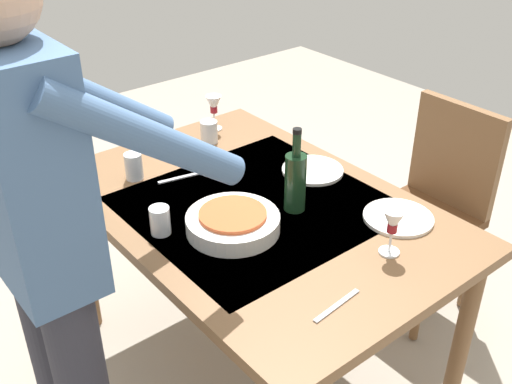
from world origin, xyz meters
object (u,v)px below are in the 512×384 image
object	(u,v)px
wine_bottle	(295,180)
water_cup_near_left	(209,132)
wine_glass_left	(214,106)
water_cup_far_left	(160,221)
dinner_plate_far	(313,170)
person_server	(48,243)
dining_table	(256,224)
serving_bowl_pasta	(233,222)
chair_near	(435,197)
water_cup_near_right	(134,166)
wine_glass_right	(393,224)
dinner_plate_near	(398,218)

from	to	relation	value
wine_bottle	water_cup_near_left	bearing A→B (deg)	-6.98
wine_glass_left	water_cup_far_left	xyz separation A→B (m)	(-0.53, 0.59, -0.06)
water_cup_near_left	dinner_plate_far	bearing A→B (deg)	-161.20
person_server	water_cup_near_left	size ratio (longest dim) A/B	18.59
dining_table	serving_bowl_pasta	xyz separation A→B (m)	(-0.08, 0.16, 0.11)
wine_bottle	dinner_plate_far	bearing A→B (deg)	-56.52
wine_glass_left	wine_bottle	bearing A→B (deg)	166.78
dining_table	water_cup_near_left	size ratio (longest dim) A/B	15.34
wine_glass_left	dinner_plate_far	bearing A→B (deg)	-173.08
chair_near	serving_bowl_pasta	world-z (taller)	chair_near
dining_table	water_cup_near_left	xyz separation A→B (m)	(0.50, -0.16, 0.12)
serving_bowl_pasta	water_cup_near_left	bearing A→B (deg)	-28.60
water_cup_near_right	dining_table	bearing A→B (deg)	-151.43
dining_table	water_cup_near_right	bearing A→B (deg)	28.57
person_server	dinner_plate_far	bearing A→B (deg)	-83.15
water_cup_near_right	serving_bowl_pasta	world-z (taller)	water_cup_near_right
person_server	water_cup_near_right	xyz separation A→B (m)	(0.50, -0.50, -0.16)
wine_glass_right	serving_bowl_pasta	bearing A→B (deg)	37.04
dinner_plate_near	dining_table	bearing A→B (deg)	40.10
wine_glass_left	wine_glass_right	xyz separation A→B (m)	(-1.06, 0.11, 0.00)
water_cup_near_left	serving_bowl_pasta	bearing A→B (deg)	151.40
water_cup_near_right	water_cup_far_left	world-z (taller)	water_cup_near_right
dinner_plate_near	wine_glass_right	bearing A→B (deg)	121.76
wine_bottle	water_cup_far_left	distance (m)	0.46
chair_near	dinner_plate_near	bearing A→B (deg)	111.92
dining_table	wine_glass_right	bearing A→B (deg)	-163.35
person_server	wine_bottle	distance (m)	0.82
water_cup_far_left	serving_bowl_pasta	xyz separation A→B (m)	(-0.13, -0.19, -0.01)
dinner_plate_far	chair_near	bearing A→B (deg)	-109.74
water_cup_near_left	serving_bowl_pasta	distance (m)	0.66
water_cup_near_right	dinner_plate_near	distance (m)	0.95
water_cup_near_left	water_cup_far_left	bearing A→B (deg)	131.54
dining_table	wine_glass_left	bearing A→B (deg)	-22.76
dining_table	dinner_plate_near	size ratio (longest dim) A/B	6.06
dining_table	water_cup_far_left	xyz separation A→B (m)	(0.06, 0.34, 0.13)
wine_glass_right	water_cup_near_left	world-z (taller)	wine_glass_right
wine_glass_left	water_cup_near_right	xyz separation A→B (m)	(-0.17, 0.48, -0.05)
dinner_plate_near	dinner_plate_far	size ratio (longest dim) A/B	1.00
wine_glass_left	water_cup_near_left	distance (m)	0.14
wine_glass_right	serving_bowl_pasta	distance (m)	0.50
chair_near	water_cup_near_right	distance (m)	1.25
chair_near	wine_glass_right	world-z (taller)	chair_near
wine_glass_left	dining_table	bearing A→B (deg)	157.24
dinner_plate_far	person_server	bearing A→B (deg)	96.85
wine_glass_left	water_cup_near_right	bearing A→B (deg)	109.09
person_server	wine_bottle	world-z (taller)	person_server
wine_glass_right	chair_near	bearing A→B (deg)	-65.62
chair_near	water_cup_far_left	world-z (taller)	chair_near
dining_table	wine_glass_right	xyz separation A→B (m)	(-0.47, -0.14, 0.18)
person_server	dinner_plate_near	distance (m)	1.10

